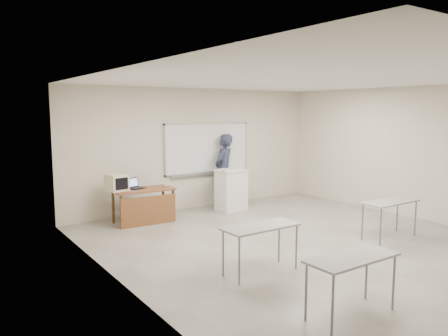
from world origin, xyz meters
TOP-DOWN VIEW (x-y plane):
  - floor at (0.00, 0.00)m, footprint 7.00×8.00m
  - whiteboard at (0.30, 3.97)m, footprint 2.48×0.10m
  - student_desks at (-0.00, -1.35)m, footprint 4.40×2.20m
  - instructor_desk at (-1.80, 3.19)m, footprint 1.31×0.65m
  - podium at (0.50, 3.20)m, footprint 0.73×0.53m
  - crt_monitor at (-2.35, 3.43)m, footprint 0.39×0.43m
  - laptop at (-1.90, 3.45)m, footprint 0.31×0.29m
  - mouse at (-1.25, 3.30)m, footprint 0.11×0.08m
  - keyboard at (0.35, 3.08)m, footprint 0.46×0.28m
  - presenter at (0.69, 3.79)m, footprint 0.81×0.72m

SIDE VIEW (x-z plane):
  - floor at x=0.00m, z-range -0.01..0.00m
  - podium at x=0.50m, z-range 0.00..1.02m
  - instructor_desk at x=-1.80m, z-range 0.15..0.90m
  - student_desks at x=0.00m, z-range 0.31..1.04m
  - mouse at x=-1.25m, z-range 0.75..0.79m
  - laptop at x=-1.90m, z-range 0.69..0.92m
  - crt_monitor at x=-2.35m, z-range 0.74..1.11m
  - presenter at x=0.69m, z-range 0.00..1.85m
  - keyboard at x=0.35m, z-range 1.02..1.04m
  - whiteboard at x=0.30m, z-range 0.83..2.14m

